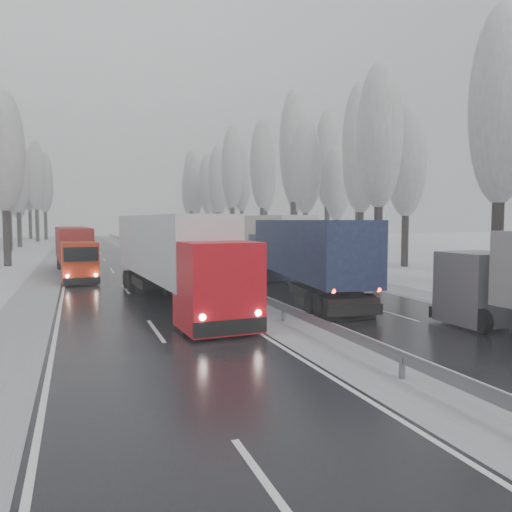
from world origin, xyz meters
TOP-DOWN VIEW (x-y plane):
  - carriageway_right at (5.25, 30.00)m, footprint 7.50×200.00m
  - carriageway_left at (-5.25, 30.00)m, footprint 7.50×200.00m
  - median_slush at (0.00, 30.00)m, footprint 3.00×200.00m
  - shoulder_right at (10.20, 30.00)m, footprint 2.40×200.00m
  - shoulder_left at (-10.20, 30.00)m, footprint 2.40×200.00m
  - median_guardrail at (0.00, 29.99)m, footprint 0.12×200.00m
  - tree_16 at (15.04, 15.67)m, footprint 3.60×3.60m
  - tree_18 at (14.51, 27.03)m, footprint 3.60×3.60m
  - tree_19 at (20.02, 31.03)m, footprint 3.60×3.60m
  - tree_20 at (17.90, 35.17)m, footprint 3.60×3.60m
  - tree_21 at (20.12, 39.17)m, footprint 3.60×3.60m
  - tree_22 at (17.02, 45.60)m, footprint 3.60×3.60m
  - tree_23 at (23.31, 49.60)m, footprint 3.60×3.60m
  - tree_24 at (17.90, 51.02)m, footprint 3.60×3.60m
  - tree_25 at (24.81, 55.02)m, footprint 3.60×3.60m
  - tree_26 at (17.56, 61.27)m, footprint 3.60×3.60m
  - tree_27 at (24.72, 65.27)m, footprint 3.60×3.60m
  - tree_28 at (16.34, 71.95)m, footprint 3.60×3.60m
  - tree_29 at (23.71, 75.95)m, footprint 3.60×3.60m
  - tree_30 at (16.56, 81.70)m, footprint 3.60×3.60m
  - tree_31 at (22.48, 85.70)m, footprint 3.60×3.60m
  - tree_32 at (16.63, 89.21)m, footprint 3.60×3.60m
  - tree_33 at (19.77, 93.21)m, footprint 3.60×3.60m
  - tree_34 at (15.73, 96.32)m, footprint 3.60×3.60m
  - tree_35 at (24.94, 100.32)m, footprint 3.60×3.60m
  - tree_36 at (17.04, 106.16)m, footprint 3.60×3.60m
  - tree_37 at (24.02, 110.16)m, footprint 3.60×3.60m
  - tree_38 at (18.73, 116.73)m, footprint 3.60×3.60m
  - tree_39 at (21.55, 120.73)m, footprint 3.60×3.60m
  - tree_62 at (-13.94, 43.73)m, footprint 3.60×3.60m
  - tree_68 at (-16.58, 69.11)m, footprint 3.60×3.60m
  - tree_70 at (-16.33, 79.19)m, footprint 3.60×3.60m
  - tree_72 at (-18.93, 88.54)m, footprint 3.60×3.60m
  - tree_74 at (-15.07, 99.33)m, footprint 3.60×3.60m
  - tree_76 at (-14.05, 108.72)m, footprint 3.60×3.60m
  - tree_77 at (-19.66, 112.72)m, footprint 3.60×3.60m
  - tree_78 at (-17.56, 115.31)m, footprint 3.60×3.60m
  - tree_79 at (-20.33, 119.31)m, footprint 3.60×3.60m
  - truck_blue_box at (3.63, 18.23)m, footprint 4.74×16.59m
  - truck_cream_box at (6.55, 32.91)m, footprint 2.96×17.88m
  - box_truck_distant at (3.77, 84.51)m, footprint 3.06×8.13m
  - truck_red_white at (-3.53, 17.66)m, footprint 3.83×17.49m
  - truck_red_red at (-8.21, 34.01)m, footprint 3.06×14.27m

SIDE VIEW (x-z plane):
  - carriageway_right at x=5.25m, z-range 0.00..0.03m
  - carriageway_left at x=-5.25m, z-range 0.00..0.03m
  - median_slush at x=0.00m, z-range 0.00..0.04m
  - shoulder_right at x=10.20m, z-range 0.00..0.04m
  - shoulder_left at x=-10.20m, z-range 0.00..0.04m
  - median_guardrail at x=0.00m, z-range 0.22..0.98m
  - box_truck_distant at x=3.77m, z-range 0.03..3.00m
  - truck_red_red at x=-8.21m, z-range 0.30..3.94m
  - truck_blue_box at x=3.63m, z-range 0.35..4.57m
  - truck_red_white at x=-3.53m, z-range 0.37..4.83m
  - truck_cream_box at x=6.55m, z-range 0.38..4.96m
  - tree_23 at x=23.31m, z-range 1.99..15.54m
  - tree_77 at x=-19.66m, z-range 2.10..16.42m
  - tree_33 at x=19.77m, z-range 2.10..16.42m
  - tree_19 at x=20.02m, z-range 2.13..16.70m
  - tree_72 at x=-18.93m, z-range 2.21..17.31m
  - tree_20 at x=17.90m, z-range 2.29..18.00m
  - tree_22 at x=17.02m, z-range 2.31..18.17m
  - tree_62 at x=-13.94m, z-range 2.34..18.38m
  - tree_39 at x=21.55m, z-range 2.36..18.54m
  - tree_37 at x=24.02m, z-range 2.38..18.75m
  - tree_16 at x=15.04m, z-range 2.40..18.93m
  - tree_18 at x=14.51m, z-range 2.41..18.99m
  - tree_68 at x=-16.58m, z-range 2.42..19.07m
  - tree_79 at x=-20.33m, z-range 2.48..19.54m
  - tree_70 at x=-16.33m, z-range 2.48..19.57m
  - tree_32 at x=16.63m, z-range 2.51..19.85m
  - tree_27 at x=24.72m, z-range 2.55..20.17m
  - tree_34 at x=15.73m, z-range 2.55..20.19m
  - tree_30 at x=16.56m, z-range 2.59..20.45m
  - tree_38 at x=18.73m, z-range 2.60..20.58m
  - tree_29 at x=23.71m, z-range 2.62..20.73m
  - tree_35 at x=24.94m, z-range 2.64..20.89m
  - tree_76 at x=-14.05m, z-range 2.68..21.23m
  - tree_31 at x=22.48m, z-range 2.68..21.26m
  - tree_21 at x=20.12m, z-range 2.69..21.31m
  - tree_26 at x=17.56m, z-range 2.71..21.49m
  - tree_25 at x=24.81m, z-range 2.80..22.24m
  - tree_78 at x=-17.56m, z-range 2.81..22.37m
  - tree_28 at x=16.34m, z-range 2.82..22.45m
  - tree_74 at x=-15.07m, z-range 2.83..22.52m
  - tree_36 at x=17.04m, z-range 2.91..23.13m
  - tree_24 at x=17.90m, z-range 2.94..23.43m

